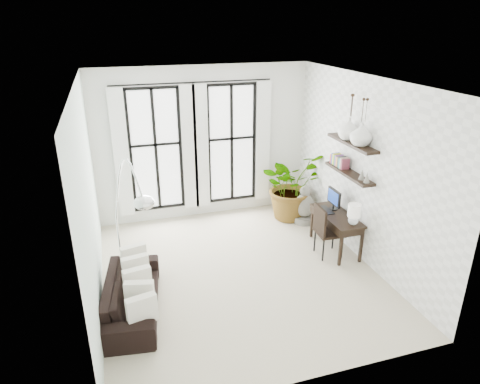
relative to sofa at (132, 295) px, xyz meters
name	(u,v)px	position (x,y,z in m)	size (l,w,h in m)	color
floor	(239,272)	(1.80, 0.53, -0.27)	(5.00, 5.00, 0.00)	#C2B89A
ceiling	(238,81)	(1.80, 0.53, 2.93)	(5.00, 5.00, 0.00)	white
wall_left	(88,202)	(-0.45, 0.53, 1.33)	(5.00, 5.00, 0.00)	silver
wall_right	(363,171)	(4.05, 0.53, 1.33)	(5.00, 5.00, 0.00)	white
wall_back	(204,144)	(1.80, 3.03, 1.33)	(4.50, 4.50, 0.00)	white
windows	(195,147)	(1.60, 2.96, 1.28)	(3.26, 0.13, 2.65)	white
wall_shelves	(349,160)	(3.91, 0.79, 1.45)	(0.25, 1.30, 0.60)	black
sofa	(132,295)	(0.00, 0.00, 0.00)	(1.88, 0.74, 0.55)	black
throw_pillows	(138,281)	(0.10, 0.00, 0.23)	(0.40, 1.52, 0.40)	white
plant	(291,185)	(3.52, 2.31, 0.47)	(1.34, 1.16, 1.49)	#2D7228
desk	(338,218)	(3.75, 0.70, 0.41)	(0.51, 1.20, 1.11)	black
desk_chair	(325,228)	(3.45, 0.61, 0.28)	(0.48, 0.48, 0.97)	black
arc_lamp	(127,188)	(0.10, 0.65, 1.43)	(0.71, 1.51, 2.20)	silver
buddha	(304,207)	(3.70, 1.97, 0.07)	(0.46, 0.46, 0.82)	gray
vase_a	(361,134)	(3.91, 0.50, 1.99)	(0.37, 0.37, 0.38)	white
vase_b	(349,129)	(3.91, 0.90, 1.99)	(0.37, 0.37, 0.38)	white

